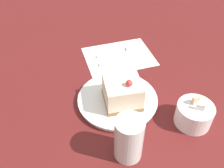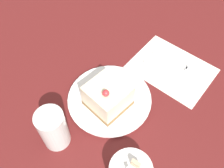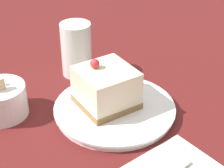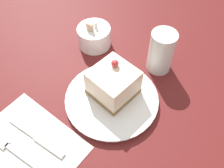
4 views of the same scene
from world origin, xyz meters
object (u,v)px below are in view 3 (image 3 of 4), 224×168
Objects in this scene: plate at (115,109)px; cake_slice at (106,87)px; sugar_bowl at (1,100)px; drinking_glass at (76,49)px.

cake_slice is at bearing 39.57° from plate.
sugar_bowl is (0.09, 0.19, 0.02)m from plate.
plate is 0.21m from sugar_bowl.
cake_slice is 0.19m from sugar_bowl.
cake_slice is 0.16m from drinking_glass.
cake_slice is 0.94× the size of drinking_glass.
sugar_bowl is 0.20m from drinking_glass.
sugar_bowl is at bearing 114.37° from drinking_glass.
sugar_bowl is at bearing 60.44° from cake_slice.
plate is at bearing -114.88° from sugar_bowl.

